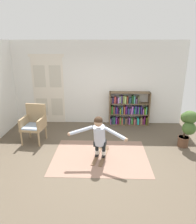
# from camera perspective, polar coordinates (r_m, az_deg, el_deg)

# --- Properties ---
(ground_plane) EXTENTS (7.20, 7.20, 0.00)m
(ground_plane) POSITION_cam_1_polar(r_m,az_deg,el_deg) (5.34, -1.06, -12.85)
(ground_plane) COLOR brown
(back_wall) EXTENTS (6.00, 0.10, 2.90)m
(back_wall) POSITION_cam_1_polar(r_m,az_deg,el_deg) (7.29, -0.07, 7.97)
(back_wall) COLOR white
(back_wall) RESTS_ON ground
(double_door) EXTENTS (1.22, 0.05, 2.45)m
(double_door) POSITION_cam_1_polar(r_m,az_deg,el_deg) (7.54, -13.59, 6.11)
(double_door) COLOR silver
(double_door) RESTS_ON ground
(rug) EXTENTS (2.42, 1.81, 0.01)m
(rug) POSITION_cam_1_polar(r_m,az_deg,el_deg) (5.43, 0.64, -12.24)
(rug) COLOR #906D5C
(rug) RESTS_ON ground
(bookshelf) EXTENTS (1.41, 0.30, 1.19)m
(bookshelf) POSITION_cam_1_polar(r_m,az_deg,el_deg) (7.35, 8.33, 0.47)
(bookshelf) COLOR brown
(bookshelf) RESTS_ON ground
(wicker_chair) EXTENTS (0.66, 0.66, 1.10)m
(wicker_chair) POSITION_cam_1_polar(r_m,az_deg,el_deg) (6.30, -17.32, -2.81)
(wicker_chair) COLOR #A08560
(wicker_chair) RESTS_ON ground
(potted_plant) EXTENTS (0.42, 0.50, 1.07)m
(potted_plant) POSITION_cam_1_polar(r_m,az_deg,el_deg) (6.14, 23.72, -3.10)
(potted_plant) COLOR brown
(potted_plant) RESTS_ON ground
(skis_pair) EXTENTS (0.44, 0.98, 0.07)m
(skis_pair) POSITION_cam_1_polar(r_m,az_deg,el_deg) (5.45, 0.71, -11.90)
(skis_pair) COLOR brown
(skis_pair) RESTS_ON rug
(person_skier) EXTENTS (1.42, 0.69, 1.10)m
(person_skier) POSITION_cam_1_polar(r_m,az_deg,el_deg) (5.00, 0.34, -6.31)
(person_skier) COLOR white
(person_skier) RESTS_ON skis_pair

